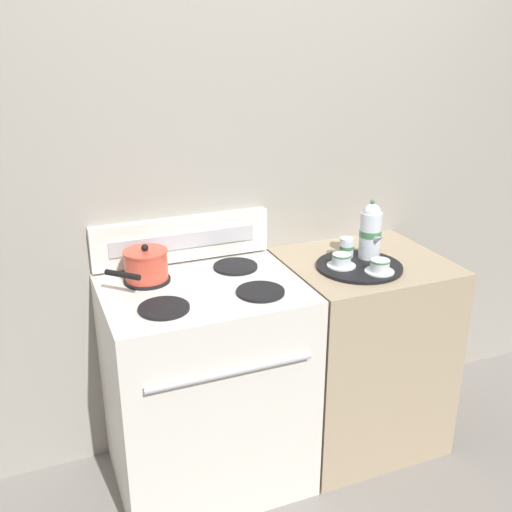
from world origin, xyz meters
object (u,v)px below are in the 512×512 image
stove (206,385)px  creamer_jug (347,247)px  saucepan (146,265)px  teacup_left (342,260)px  serving_tray (359,266)px  teapot (371,231)px  teacup_right (380,266)px

stove → creamer_jug: 0.83m
stove → saucepan: (-0.19, 0.13, 0.52)m
saucepan → teacup_left: 0.79m
serving_tray → creamer_jug: 0.12m
creamer_jug → teapot: bearing=-32.2°
stove → creamer_jug: creamer_jug is taller
teapot → saucepan: bearing=171.7°
serving_tray → teacup_right: bearing=-71.2°
teapot → teacup_right: bearing=-107.4°
creamer_jug → serving_tray: bearing=-89.9°
teacup_left → teacup_right: (0.11, -0.11, 0.00)m
teacup_right → creamer_jug: (-0.03, 0.21, 0.01)m
teacup_left → teacup_right: bearing=-45.5°
serving_tray → teacup_left: teacup_left is taller
teapot → teacup_left: (-0.16, -0.04, -0.09)m
serving_tray → creamer_jug: size_ratio=4.36×
saucepan → teacup_left: size_ratio=2.15×
serving_tray → creamer_jug: creamer_jug is taller
stove → serving_tray: (0.66, -0.06, 0.45)m
saucepan → creamer_jug: bearing=-5.7°
saucepan → creamer_jug: saucepan is taller
teacup_left → serving_tray: bearing=-10.7°
serving_tray → teacup_right: teacup_right is taller
teapot → teacup_right: (-0.05, -0.15, -0.09)m
stove → teapot: bearing=-0.2°
creamer_jug → teacup_right: bearing=-80.7°
saucepan → teapot: 0.94m
teacup_left → teacup_right: same height
teapot → teacup_left: size_ratio=2.15×
stove → serving_tray: serving_tray is taller
teacup_right → stove: bearing=167.2°
serving_tray → creamer_jug: bearing=90.1°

